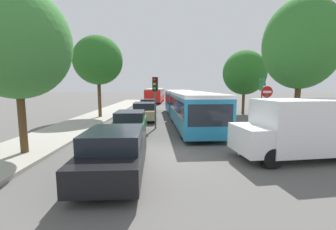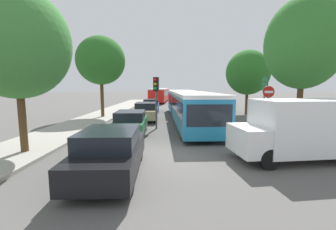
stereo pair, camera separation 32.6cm
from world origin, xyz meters
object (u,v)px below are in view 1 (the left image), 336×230
articulated_bus (186,104)px  tree_left_mid (98,62)px  traffic_light (155,91)px  queued_car_black (115,152)px  queued_car_blue (148,105)px  city_bus_rear (156,94)px  queued_car_green (130,123)px  no_entry_sign (266,102)px  white_van (305,127)px  queued_car_tan (144,111)px  tree_left_near (17,45)px  direction_sign_post (262,90)px  tree_right_near (302,46)px  tree_right_mid (245,73)px

articulated_bus → tree_left_mid: 8.34m
traffic_light → tree_left_mid: 7.52m
queued_car_black → traffic_light: bearing=-9.2°
queued_car_black → queued_car_blue: queued_car_black is taller
city_bus_rear → queued_car_green: 27.10m
traffic_light → no_entry_sign: 6.98m
articulated_bus → white_van: articulated_bus is taller
queued_car_tan → white_van: bearing=-146.9°
city_bus_rear → tree_left_near: tree_left_near is taller
white_van → traffic_light: traffic_light is taller
queued_car_green → direction_sign_post: size_ratio=1.14×
direction_sign_post → tree_left_near: 15.20m
queued_car_black → no_entry_sign: bearing=-51.4°
traffic_light → city_bus_rear: bearing=-161.3°
queued_car_blue → tree_left_near: size_ratio=0.61×
traffic_light → direction_sign_post: direction_sign_post is taller
queued_car_green → queued_car_tan: (0.28, 5.65, 0.04)m
white_van → direction_sign_post: 8.58m
white_van → traffic_light: (-6.06, 6.25, 1.26)m
direction_sign_post → queued_car_black: bearing=55.1°
direction_sign_post → tree_right_near: (0.98, -2.99, 2.62)m
city_bus_rear → queued_car_black: 32.99m
queued_car_blue → tree_left_near: tree_left_near is taller
city_bus_rear → queued_car_tan: 21.45m
articulated_bus → white_van: size_ratio=3.11×
queued_car_black → queued_car_tan: size_ratio=1.00×
queued_car_black → no_entry_sign: size_ratio=1.54×
tree_left_mid → white_van: bearing=-45.2°
articulated_bus → city_bus_rear: bearing=-174.3°
no_entry_sign → tree_right_near: tree_right_near is taller
tree_left_near → tree_right_near: bearing=19.3°
traffic_light → queued_car_green: bearing=-18.3°
queued_car_black → direction_sign_post: bearing=-44.2°
traffic_light → tree_right_near: (8.86, -0.96, 2.69)m
articulated_bus → queued_car_black: 11.81m
queued_car_blue → traffic_light: traffic_light is taller
articulated_bus → queued_car_blue: (-3.56, 6.62, -0.68)m
articulated_bus → direction_sign_post: (5.57, -1.45, 1.18)m
white_van → city_bus_rear: bearing=-85.0°
articulated_bus → tree_left_mid: (-7.41, 1.49, 3.53)m
queued_car_black → traffic_light: traffic_light is taller
queued_car_black → queued_car_green: size_ratio=1.06×
tree_right_mid → queued_car_black: bearing=-121.0°
tree_left_mid → tree_right_mid: 13.98m
tree_left_near → tree_right_near: (13.86, 4.86, 0.82)m
tree_left_mid → articulated_bus: bearing=-11.4°
city_bus_rear → queued_car_green: (-0.25, -27.09, -0.70)m
queued_car_black → direction_sign_post: size_ratio=1.20×
queued_car_green → tree_left_near: tree_left_near is taller
queued_car_green → tree_left_near: size_ratio=0.62×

